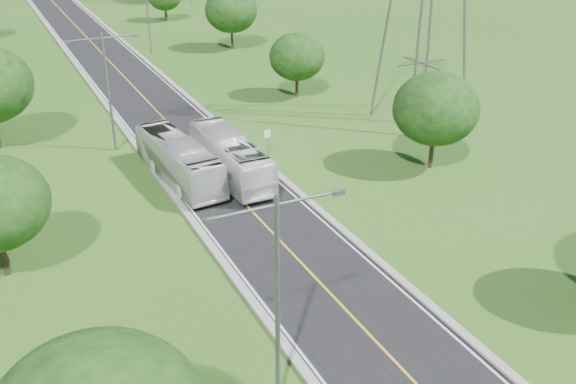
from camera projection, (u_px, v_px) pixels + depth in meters
name	position (u px, v px, depth m)	size (l,w,h in m)	color
ground	(141.00, 95.00, 69.82)	(260.00, 260.00, 0.00)	#2B5417
road	(128.00, 81.00, 74.68)	(8.00, 150.00, 0.06)	black
curb_left	(91.00, 85.00, 72.97)	(0.50, 150.00, 0.22)	gray
curb_right	(164.00, 76.00, 76.32)	(0.50, 150.00, 0.22)	gray
speed_limit_sign	(267.00, 138.00, 53.33)	(0.55, 0.09, 2.40)	slate
streetlight_near_left	(277.00, 285.00, 25.95)	(5.90, 0.25, 10.00)	slate
streetlight_mid_left	(107.00, 83.00, 52.72)	(5.90, 0.25, 10.00)	slate
streetlight_far_right	(147.00, 9.00, 84.23)	(5.90, 0.25, 10.00)	slate
tree_rb	(436.00, 109.00, 49.67)	(6.72, 6.72, 7.82)	black
tree_rc	(297.00, 57.00, 67.39)	(5.88, 5.88, 6.84)	black
tree_rd	(231.00, 10.00, 87.24)	(7.14, 7.14, 8.30)	black
bus_outbound	(230.00, 156.00, 49.41)	(2.78, 11.89, 3.31)	white
bus_inbound	(179.00, 160.00, 48.84)	(2.77, 11.85, 3.30)	silver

